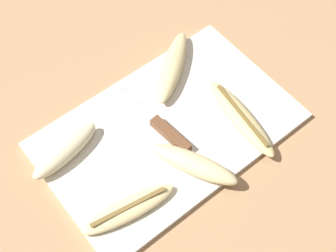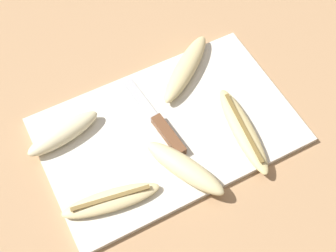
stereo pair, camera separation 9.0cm
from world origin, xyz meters
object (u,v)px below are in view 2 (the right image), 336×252
(banana_spotted_left, at_px, (243,130))
(banana_pale_long, at_px, (63,133))
(banana_mellow_near, at_px, (186,68))
(banana_ripe_center, at_px, (111,200))
(banana_soft_right, at_px, (185,168))
(knife, at_px, (163,129))

(banana_spotted_left, bearing_deg, banana_pale_long, 154.14)
(banana_spotted_left, bearing_deg, banana_mellow_near, 98.49)
(banana_ripe_center, distance_m, banana_spotted_left, 0.28)
(banana_pale_long, height_order, banana_soft_right, banana_soft_right)
(banana_soft_right, bearing_deg, banana_ripe_center, 176.87)
(knife, bearing_deg, banana_soft_right, -99.05)
(knife, xyz_separation_m, banana_mellow_near, (0.11, 0.10, 0.01))
(banana_pale_long, bearing_deg, banana_mellow_near, 6.09)
(knife, bearing_deg, banana_pale_long, 151.94)
(banana_ripe_center, xyz_separation_m, banana_mellow_near, (0.26, 0.19, 0.01))
(banana_mellow_near, xyz_separation_m, banana_soft_right, (-0.11, -0.20, 0.00))
(knife, xyz_separation_m, banana_ripe_center, (-0.15, -0.09, 0.00))
(banana_soft_right, bearing_deg, banana_spotted_left, 8.80)
(banana_ripe_center, distance_m, banana_soft_right, 0.14)
(knife, distance_m, banana_mellow_near, 0.15)
(banana_ripe_center, xyz_separation_m, banana_soft_right, (0.14, -0.01, 0.01))
(banana_ripe_center, bearing_deg, banana_soft_right, -3.13)
(banana_soft_right, bearing_deg, banana_pale_long, 134.59)
(banana_spotted_left, distance_m, banana_pale_long, 0.34)
(banana_mellow_near, relative_size, banana_soft_right, 1.03)
(banana_ripe_center, bearing_deg, knife, 30.77)
(knife, height_order, banana_spotted_left, banana_spotted_left)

